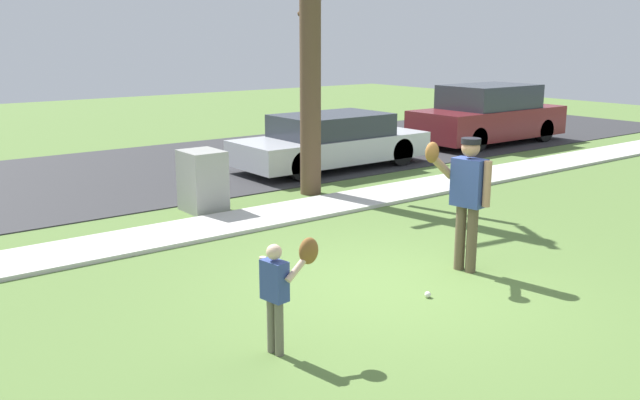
{
  "coord_description": "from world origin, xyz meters",
  "views": [
    {
      "loc": [
        -5.52,
        -5.75,
        2.97
      ],
      "look_at": [
        -0.54,
        0.78,
        1.0
      ],
      "focal_mm": 38.46,
      "sensor_mm": 36.0,
      "label": 1
    }
  ],
  "objects": [
    {
      "name": "ground_plane",
      "position": [
        0.0,
        3.5,
        0.0
      ],
      "size": [
        48.0,
        48.0,
        0.0
      ],
      "primitive_type": "plane",
      "color": "#567538"
    },
    {
      "name": "sidewalk_strip",
      "position": [
        0.0,
        3.6,
        0.03
      ],
      "size": [
        36.0,
        1.2,
        0.06
      ],
      "primitive_type": "cube",
      "color": "beige",
      "rests_on": "ground"
    },
    {
      "name": "road_surface",
      "position": [
        0.0,
        8.6,
        0.01
      ],
      "size": [
        36.0,
        6.8,
        0.02
      ],
      "primitive_type": "cube",
      "color": "#2D2D30",
      "rests_on": "ground"
    },
    {
      "name": "person_adult",
      "position": [
        1.06,
        -0.16,
        1.08
      ],
      "size": [
        0.76,
        0.61,
        1.73
      ],
      "rotation": [
        0.0,
        0.0,
        -2.99
      ],
      "color": "brown",
      "rests_on": "ground"
    },
    {
      "name": "person_child",
      "position": [
        -2.11,
        -0.7,
        0.72
      ],
      "size": [
        0.53,
        0.4,
        1.13
      ],
      "rotation": [
        0.0,
        0.0,
        0.15
      ],
      "color": "#6B6656",
      "rests_on": "ground"
    },
    {
      "name": "baseball",
      "position": [
        0.02,
        -0.55,
        0.04
      ],
      "size": [
        0.07,
        0.07,
        0.07
      ],
      "primitive_type": "sphere",
      "color": "white",
      "rests_on": "ground"
    },
    {
      "name": "utility_cabinet",
      "position": [
        -0.11,
        4.7,
        0.53
      ],
      "size": [
        0.63,
        0.75,
        1.06
      ],
      "primitive_type": "cube",
      "color": "gray",
      "rests_on": "ground"
    },
    {
      "name": "street_tree_near",
      "position": [
        2.17,
        4.63,
        3.11
      ],
      "size": [
        1.85,
        1.89,
        5.88
      ],
      "color": "brown",
      "rests_on": "ground"
    },
    {
      "name": "parked_sedan_silver",
      "position": [
        4.11,
        6.45,
        0.62
      ],
      "size": [
        4.6,
        1.8,
        1.23
      ],
      "color": "silver",
      "rests_on": "road_surface"
    },
    {
      "name": "parked_suv_maroon",
      "position": [
        9.94,
        6.71,
        0.79
      ],
      "size": [
        4.7,
        1.9,
        1.63
      ],
      "color": "maroon",
      "rests_on": "road_surface"
    }
  ]
}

